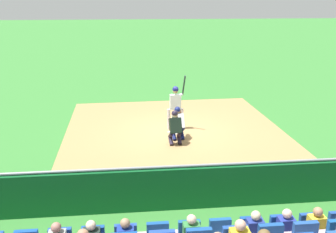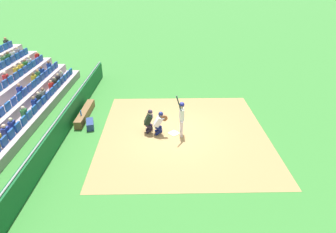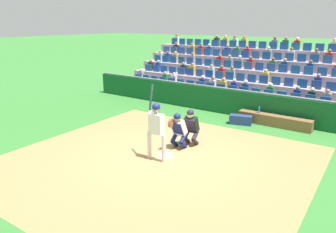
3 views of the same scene
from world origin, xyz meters
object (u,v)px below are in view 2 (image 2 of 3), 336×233
at_px(dugout_bench, 85,113).
at_px(home_plate_marker, 174,133).
at_px(equipment_duffel_bag, 90,124).
at_px(batter_at_plate, 182,115).
at_px(catcher_crouching, 159,122).
at_px(water_bottle_on_bench, 81,113).
at_px(home_plate_umpire, 149,120).

bearing_deg(dugout_bench, home_plate_marker, 70.55).
distance_m(home_plate_marker, equipment_duffel_bag, 4.47).
xyz_separation_m(home_plate_marker, batter_at_plate, (0.08, 0.37, 1.10)).
bearing_deg(batter_at_plate, catcher_crouching, -92.27).
relative_size(batter_at_plate, catcher_crouching, 1.80).
relative_size(home_plate_marker, water_bottle_on_bench, 1.62).
xyz_separation_m(home_plate_umpire, water_bottle_on_bench, (-0.98, -3.75, -0.12)).
height_order(batter_at_plate, equipment_duffel_bag, batter_at_plate).
distance_m(catcher_crouching, home_plate_umpire, 0.55).
distance_m(home_plate_marker, catcher_crouching, 1.01).
xyz_separation_m(catcher_crouching, water_bottle_on_bench, (-1.15, -4.28, -0.13)).
height_order(catcher_crouching, equipment_duffel_bag, catcher_crouching).
height_order(catcher_crouching, home_plate_umpire, home_plate_umpire).
xyz_separation_m(batter_at_plate, home_plate_umpire, (-0.22, -1.63, -0.41)).
height_order(home_plate_marker, catcher_crouching, catcher_crouching).
height_order(dugout_bench, water_bottle_on_bench, water_bottle_on_bench).
bearing_deg(dugout_bench, catcher_crouching, 67.11).
xyz_separation_m(batter_at_plate, dugout_bench, (-1.85, -5.38, -0.89)).
distance_m(home_plate_marker, home_plate_umpire, 1.45).
xyz_separation_m(catcher_crouching, home_plate_umpire, (-0.17, -0.53, -0.00)).
height_order(water_bottle_on_bench, equipment_duffel_bag, water_bottle_on_bench).
height_order(batter_at_plate, home_plate_umpire, batter_at_plate).
relative_size(home_plate_marker, dugout_bench, 0.15).
distance_m(batter_at_plate, water_bottle_on_bench, 5.54).
relative_size(home_plate_marker, equipment_duffel_bag, 0.49).
bearing_deg(water_bottle_on_bench, equipment_duffel_bag, 47.57).
xyz_separation_m(home_plate_marker, water_bottle_on_bench, (-1.12, -5.02, 0.56)).
height_order(catcher_crouching, dugout_bench, catcher_crouching).
bearing_deg(water_bottle_on_bench, batter_at_plate, 77.48).
relative_size(home_plate_marker, home_plate_umpire, 0.34).
distance_m(home_plate_marker, batter_at_plate, 1.16).
bearing_deg(batter_at_plate, dugout_bench, -108.96).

